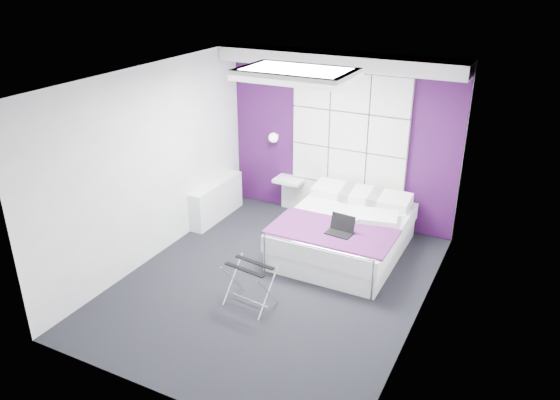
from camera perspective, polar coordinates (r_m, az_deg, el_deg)
name	(u,v)px	position (r m, az deg, el deg)	size (l,w,h in m)	color
floor	(274,283)	(7.03, -0.66, -8.65)	(4.40, 4.40, 0.00)	black
ceiling	(273,78)	(6.04, -0.77, 12.62)	(4.40, 4.40, 0.00)	white
wall_back	(341,139)	(8.32, 6.35, 6.38)	(3.60, 3.60, 0.00)	silver
wall_left	(152,165)	(7.38, -13.24, 3.58)	(4.40, 4.40, 0.00)	silver
wall_right	(426,219)	(5.88, 15.04, -1.92)	(4.40, 4.40, 0.00)	silver
accent_wall	(340,139)	(8.31, 6.32, 6.36)	(3.58, 0.02, 2.58)	#380F41
soffit	(338,60)	(7.81, 6.07, 14.32)	(3.58, 0.50, 0.20)	white
headboard	(348,149)	(8.26, 7.13, 5.26)	(1.80, 0.08, 2.30)	silver
skylight	(296,73)	(6.58, 1.71, 13.10)	(1.36, 0.86, 0.12)	white
wall_lamp	(275,137)	(8.63, -0.57, 6.61)	(0.15, 0.15, 0.15)	white
radiator	(217,200)	(8.64, -6.64, -0.04)	(0.22, 1.20, 0.60)	white
bed	(344,233)	(7.64, 6.73, -3.48)	(1.62, 1.95, 0.69)	white
nightstand	(289,180)	(8.69, 1.00, 2.11)	(0.46, 0.35, 0.05)	white
luggage_rack	(250,285)	(6.50, -3.15, -8.88)	(0.54, 0.40, 0.53)	silver
laptop	(341,228)	(7.07, 6.37, -2.97)	(0.33, 0.24, 0.24)	black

